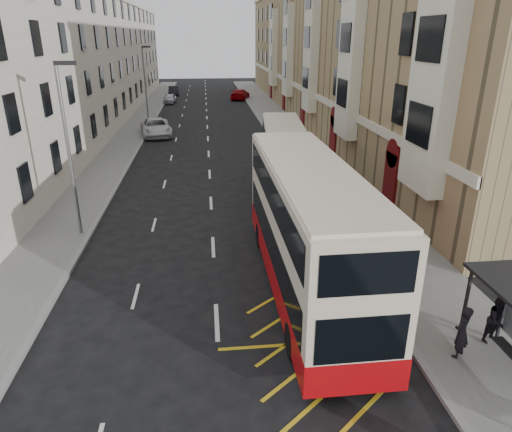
{
  "coord_description": "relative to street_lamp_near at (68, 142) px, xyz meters",
  "views": [
    {
      "loc": [
        -0.08,
        -9.26,
        9.15
      ],
      "look_at": [
        1.67,
        6.88,
        2.7
      ],
      "focal_mm": 32.0,
      "sensor_mm": 36.0,
      "label": 1
    }
  ],
  "objects": [
    {
      "name": "ground",
      "position": [
        6.35,
        -12.0,
        -4.64
      ],
      "size": [
        200.0,
        200.0,
        0.0
      ],
      "primitive_type": "plane",
      "color": "black",
      "rests_on": "ground"
    },
    {
      "name": "pavement_right",
      "position": [
        14.35,
        18.0,
        -4.56
      ],
      "size": [
        4.0,
        120.0,
        0.15
      ],
      "primitive_type": "cube",
      "color": "#61605C",
      "rests_on": "ground"
    },
    {
      "name": "pavement_left",
      "position": [
        -1.15,
        18.0,
        -4.56
      ],
      "size": [
        3.0,
        120.0,
        0.15
      ],
      "primitive_type": "cube",
      "color": "#61605C",
      "rests_on": "ground"
    },
    {
      "name": "kerb_right",
      "position": [
        12.35,
        18.0,
        -4.56
      ],
      "size": [
        0.25,
        120.0,
        0.15
      ],
      "primitive_type": "cube",
      "color": "gray",
      "rests_on": "ground"
    },
    {
      "name": "kerb_left",
      "position": [
        0.35,
        18.0,
        -4.56
      ],
      "size": [
        0.25,
        120.0,
        0.15
      ],
      "primitive_type": "cube",
      "color": "gray",
      "rests_on": "ground"
    },
    {
      "name": "road_markings",
      "position": [
        6.35,
        33.0,
        -4.63
      ],
      "size": [
        10.0,
        110.0,
        0.01
      ],
      "primitive_type": null,
      "color": "silver",
      "rests_on": "ground"
    },
    {
      "name": "terrace_right",
      "position": [
        21.23,
        33.38,
        2.88
      ],
      "size": [
        10.75,
        79.0,
        15.25
      ],
      "color": "#917E54",
      "rests_on": "ground"
    },
    {
      "name": "terrace_left",
      "position": [
        -7.08,
        33.5,
        1.88
      ],
      "size": [
        9.18,
        79.0,
        13.25
      ],
      "color": "silver",
      "rests_on": "ground"
    },
    {
      "name": "guard_railing",
      "position": [
        12.6,
        -6.25,
        -3.78
      ],
      "size": [
        0.06,
        6.56,
        1.01
      ],
      "color": "#C90103",
      "rests_on": "pavement_right"
    },
    {
      "name": "street_lamp_near",
      "position": [
        0.0,
        0.0,
        0.0
      ],
      "size": [
        0.93,
        0.18,
        8.0
      ],
      "color": "slate",
      "rests_on": "pavement_left"
    },
    {
      "name": "street_lamp_far",
      "position": [
        0.0,
        30.0,
        0.0
      ],
      "size": [
        0.93,
        0.18,
        8.0
      ],
      "color": "slate",
      "rests_on": "pavement_left"
    },
    {
      "name": "double_decker_front",
      "position": [
        9.84,
        -6.08,
        -2.13
      ],
      "size": [
        2.91,
        12.35,
        4.92
      ],
      "rotation": [
        0.0,
        0.0,
        0.01
      ],
      "color": "beige",
      "rests_on": "ground"
    },
    {
      "name": "double_decker_rear",
      "position": [
        10.95,
        5.82,
        -2.54
      ],
      "size": [
        3.32,
        10.51,
        4.12
      ],
      "rotation": [
        0.0,
        0.0,
        -0.09
      ],
      "color": "beige",
      "rests_on": "ground"
    },
    {
      "name": "pedestrian_near",
      "position": [
        13.53,
        -10.74,
        -3.64
      ],
      "size": [
        0.74,
        0.69,
        1.7
      ],
      "primitive_type": "imported",
      "rotation": [
        0.0,
        0.0,
        3.77
      ],
      "color": "black",
      "rests_on": "pavement_right"
    },
    {
      "name": "pedestrian_mid",
      "position": [
        15.02,
        -10.19,
        -3.71
      ],
      "size": [
        0.9,
        0.79,
        1.56
      ],
      "primitive_type": "imported",
      "rotation": [
        0.0,
        0.0,
        0.31
      ],
      "color": "black",
      "rests_on": "pavement_right"
    },
    {
      "name": "pedestrian_far",
      "position": [
        13.68,
        -5.82,
        -3.68
      ],
      "size": [
        1.02,
        0.72,
        1.61
      ],
      "primitive_type": "imported",
      "rotation": [
        0.0,
        0.0,
        2.76
      ],
      "color": "black",
      "rests_on": "pavement_right"
    },
    {
      "name": "white_van",
      "position": [
        1.36,
        23.91,
        -3.81
      ],
      "size": [
        3.72,
        6.3,
        1.64
      ],
      "primitive_type": "imported",
      "rotation": [
        0.0,
        0.0,
        0.18
      ],
      "color": "silver",
      "rests_on": "ground"
    },
    {
      "name": "car_silver",
      "position": [
        1.15,
        46.98,
        -3.96
      ],
      "size": [
        1.9,
        4.05,
        1.34
      ],
      "primitive_type": "imported",
      "rotation": [
        0.0,
        0.0,
        -0.08
      ],
      "color": "#B4B7BD",
      "rests_on": "ground"
    },
    {
      "name": "car_dark",
      "position": [
        1.15,
        56.38,
        -3.91
      ],
      "size": [
        1.69,
        4.48,
        1.46
      ],
      "primitive_type": "imported",
      "rotation": [
        0.0,
        0.0,
        0.03
      ],
      "color": "black",
      "rests_on": "ground"
    },
    {
      "name": "car_red",
      "position": [
        11.55,
        50.17,
        -3.86
      ],
      "size": [
        3.6,
        5.74,
        1.55
      ],
      "primitive_type": "imported",
      "rotation": [
        0.0,
        0.0,
        2.85
      ],
      "color": "#940003",
      "rests_on": "ground"
    }
  ]
}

